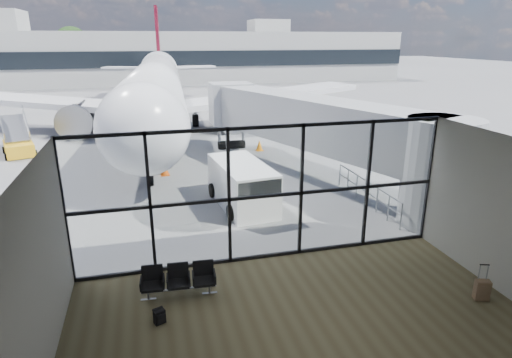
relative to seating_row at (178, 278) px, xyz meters
name	(u,v)px	position (x,y,z in m)	size (l,w,h in m)	color
ground	(174,100)	(2.99, 41.47, -0.52)	(220.00, 220.00, 0.00)	slate
lounge_shell	(327,252)	(2.99, -3.33, 2.13)	(12.02, 8.01, 4.51)	brown
glass_curtain_wall	(266,195)	(2.99, 1.47, 1.73)	(12.10, 0.12, 4.50)	white
jet_bridge	(322,128)	(7.89, 8.54, 2.24)	(8.00, 16.50, 4.33)	gray
apron_railing	(367,189)	(8.59, 4.97, 0.20)	(0.06, 5.46, 1.11)	gray
far_terminal	(159,56)	(2.40, 63.44, 3.69)	(80.00, 12.20, 11.00)	#ACADA8
tree_4	(35,49)	(-18.01, 73.47, 4.74)	(5.61, 5.61, 8.07)	#382619
tree_5	(72,45)	(-12.01, 73.47, 5.36)	(6.27, 6.27, 9.03)	#382619
seating_row	(178,278)	(0.00, 0.00, 0.00)	(2.11, 0.72, 0.93)	gray
backpack	(160,317)	(-0.60, -1.22, -0.31)	(0.33, 0.33, 0.42)	black
suitcase	(482,290)	(8.18, -2.43, -0.20)	(0.45, 0.37, 1.06)	brown
airliner	(156,87)	(0.48, 25.72, 2.70)	(35.33, 40.97, 10.55)	white
service_van	(243,185)	(3.31, 6.18, 0.46)	(2.50, 4.55, 1.90)	white
belt_loader	(83,121)	(-5.40, 25.59, 0.14)	(2.41, 4.45, 1.95)	black
mobile_stairs	(19,146)	(-8.41, 18.22, 0.03)	(2.45, 3.57, 2.30)	gold
traffic_cone_a	(165,169)	(0.24, 11.59, -0.20)	(0.47, 0.47, 0.68)	#E5530C
traffic_cone_c	(259,146)	(6.54, 15.44, -0.19)	(0.48, 0.48, 0.68)	orange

